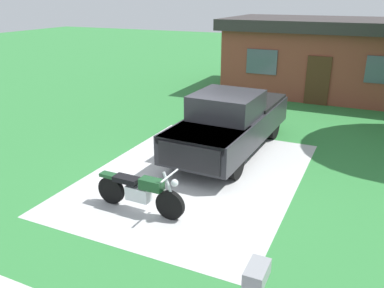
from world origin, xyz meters
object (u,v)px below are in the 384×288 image
pickup_truck (232,121)px  mailbox (256,284)px  neighbor_house (327,56)px  motorcycle (140,192)px

pickup_truck → mailbox: (2.74, -6.73, 0.03)m
mailbox → neighbor_house: size_ratio=0.13×
pickup_truck → motorcycle: bearing=-97.5°
pickup_truck → neighbor_house: size_ratio=0.59×
pickup_truck → mailbox: 7.27m
mailbox → motorcycle: bearing=144.2°
pickup_truck → neighbor_house: 9.43m
motorcycle → mailbox: mailbox is taller
pickup_truck → neighbor_house: bearing=80.6°
mailbox → neighbor_house: (-1.21, 16.00, 0.81)m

